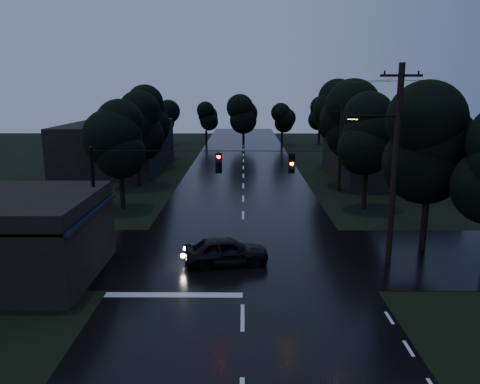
{
  "coord_description": "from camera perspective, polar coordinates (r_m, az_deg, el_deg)",
  "views": [
    {
      "loc": [
        0.03,
        -11.83,
        8.87
      ],
      "look_at": [
        -0.18,
        14.6,
        2.92
      ],
      "focal_mm": 35.0,
      "sensor_mm": 36.0,
      "label": 1
    }
  ],
  "objects": [
    {
      "name": "tree_corner_near",
      "position": [
        26.91,
        22.3,
        5.61
      ],
      "size": [
        4.48,
        4.48,
        9.44
      ],
      "color": "black",
      "rests_on": "ground"
    },
    {
      "name": "car",
      "position": [
        23.98,
        -1.69,
        -7.17
      ],
      "size": [
        4.5,
        2.4,
        1.46
      ],
      "primitive_type": "imported",
      "rotation": [
        0.0,
        0.0,
        1.73
      ],
      "color": "black",
      "rests_on": "ground"
    },
    {
      "name": "anchor_pole_left",
      "position": [
        24.75,
        -17.29,
        -1.62
      ],
      "size": [
        0.18,
        0.18,
        6.0
      ],
      "primitive_type": "cylinder",
      "color": "black",
      "rests_on": "ground"
    },
    {
      "name": "utility_pole_far",
      "position": [
        40.99,
        12.14,
        5.41
      ],
      "size": [
        2.0,
        0.3,
        7.5
      ],
      "color": "black",
      "rests_on": "ground"
    },
    {
      "name": "tree_left_a",
      "position": [
        35.2,
        -14.51,
        6.37
      ],
      "size": [
        3.92,
        3.92,
        8.26
      ],
      "color": "black",
      "rests_on": "ground"
    },
    {
      "name": "utility_pole_main",
      "position": [
        24.26,
        18.18,
        3.49
      ],
      "size": [
        3.5,
        0.3,
        10.0
      ],
      "color": "black",
      "rests_on": "ground"
    },
    {
      "name": "tree_right_c",
      "position": [
        52.88,
        11.71,
        9.71
      ],
      "size": [
        4.76,
        4.76,
        10.03
      ],
      "color": "black",
      "rests_on": "ground"
    },
    {
      "name": "span_signals",
      "position": [
        23.11,
        1.75,
        3.65
      ],
      "size": [
        15.0,
        0.37,
        1.12
      ],
      "color": "black",
      "rests_on": "ground"
    },
    {
      "name": "tree_left_b",
      "position": [
        43.05,
        -12.61,
        8.05
      ],
      "size": [
        4.2,
        4.2,
        8.85
      ],
      "color": "black",
      "rests_on": "ground"
    },
    {
      "name": "cross_street",
      "position": [
        25.43,
        0.35,
        -7.73
      ],
      "size": [
        60.0,
        9.0,
        0.02
      ],
      "primitive_type": "cube",
      "color": "black",
      "rests_on": "ground"
    },
    {
      "name": "building_far_right",
      "position": [
        48.37,
        17.28,
        4.18
      ],
      "size": [
        10.0,
        14.0,
        4.4
      ],
      "primitive_type": "cube",
      "color": "black",
      "rests_on": "ground"
    },
    {
      "name": "building_far_left",
      "position": [
        54.07,
        -14.66,
        5.51
      ],
      "size": [
        10.0,
        16.0,
        5.0
      ],
      "primitive_type": "cube",
      "color": "black",
      "rests_on": "ground"
    },
    {
      "name": "main_road",
      "position": [
        42.76,
        0.4,
        0.71
      ],
      "size": [
        12.0,
        120.0,
        0.02
      ],
      "primitive_type": "cube",
      "color": "black",
      "rests_on": "ground"
    },
    {
      "name": "tree_right_a",
      "position": [
        35.15,
        15.34,
        6.93
      ],
      "size": [
        4.2,
        4.2,
        8.85
      ],
      "color": "black",
      "rests_on": "ground"
    },
    {
      "name": "tree_left_c",
      "position": [
        52.91,
        -10.85,
        9.34
      ],
      "size": [
        4.48,
        4.48,
        9.44
      ],
      "color": "black",
      "rests_on": "ground"
    },
    {
      "name": "tree_right_b",
      "position": [
        43.01,
        13.45,
        8.51
      ],
      "size": [
        4.48,
        4.48,
        9.44
      ],
      "color": "black",
      "rests_on": "ground"
    }
  ]
}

